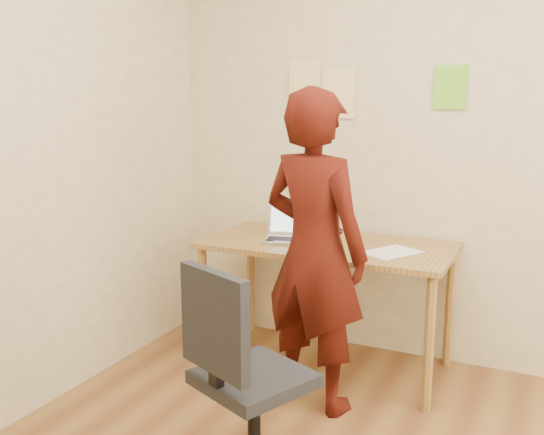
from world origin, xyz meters
The scene contains 10 objects.
room centered at (0.00, 0.00, 1.35)m, with size 3.58×3.58×2.78m.
desk centered at (-0.62, 1.38, 0.65)m, with size 1.40×0.70×0.74m.
laptop centered at (-0.84, 1.37, 0.79)m, with size 0.36×0.33×0.22m.
paper_sheet centered at (-0.23, 1.33, 0.74)m, with size 0.21×0.30×0.00m, color white.
phone centered at (-0.49, 1.17, 0.74)m, with size 0.12×0.14×0.01m.
wall_note_left centered at (-0.91, 1.74, 1.62)m, with size 0.21×0.00×0.30m, color #F0DB8F.
wall_note_mid centered at (-0.70, 1.74, 1.58)m, with size 0.21×0.00×0.30m, color #F0DB8F.
wall_note_right centered at (-0.04, 1.74, 1.61)m, with size 0.18×0.00×0.24m, color #77D12F.
office_chair centered at (-0.54, 0.21, 0.39)m, with size 0.53×0.54×0.91m.
person centered at (-0.52, 0.93, 0.80)m, with size 0.58×0.38×1.60m, color #3C0E08.
Camera 1 is at (0.54, -1.78, 1.54)m, focal length 40.00 mm.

